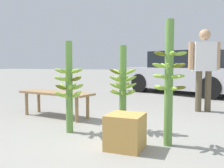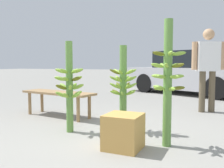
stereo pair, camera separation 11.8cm
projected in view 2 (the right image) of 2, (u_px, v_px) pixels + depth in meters
The scene contains 8 objects.
ground_plane at pixel (105, 140), 3.28m from camera, with size 80.00×80.00×0.00m, color gray.
banana_stalk_left at pixel (69, 85), 3.60m from camera, with size 0.44×0.44×1.32m.
banana_stalk_center at pixel (123, 87), 3.67m from camera, with size 0.42×0.42×1.26m.
banana_stalk_right at pixel (168, 80), 2.96m from camera, with size 0.41×0.41×1.52m.
vendor_person at pixel (208, 63), 5.10m from camera, with size 0.65×0.38×1.71m.
market_bench at pixel (58, 95), 4.71m from camera, with size 1.57×0.66×0.47m.
parked_car at pixel (192, 73), 8.37m from camera, with size 4.50×3.29×1.42m.
produce_crate at pixel (123, 132), 2.91m from camera, with size 0.41×0.41×0.41m.
Camera 2 is at (1.39, -2.90, 0.99)m, focal length 40.00 mm.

